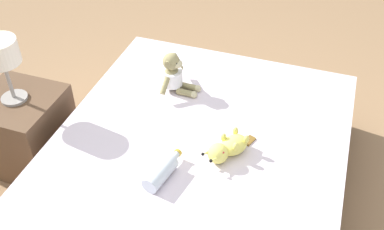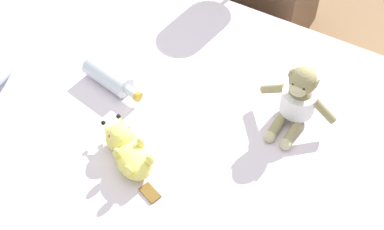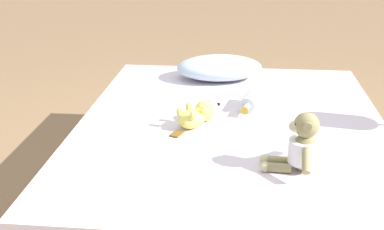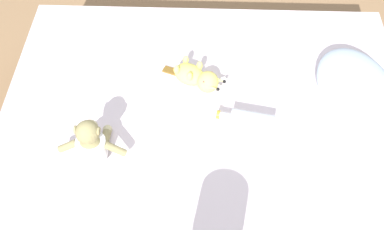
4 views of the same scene
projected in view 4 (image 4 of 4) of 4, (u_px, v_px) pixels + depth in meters
ground_plane at (204, 160)px, 2.55m from camera, size 16.00×16.00×0.00m
bed at (205, 137)px, 2.40m from camera, size 1.48×1.90×0.40m
pillow at (357, 88)px, 2.24m from camera, size 0.56×0.42×0.14m
plush_monkey at (92, 143)px, 2.01m from camera, size 0.23×0.29×0.24m
plush_yellow_creature at (197, 77)px, 2.31m from camera, size 0.22×0.31×0.10m
glass_bottle at (251, 120)px, 2.15m from camera, size 0.11×0.26×0.08m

